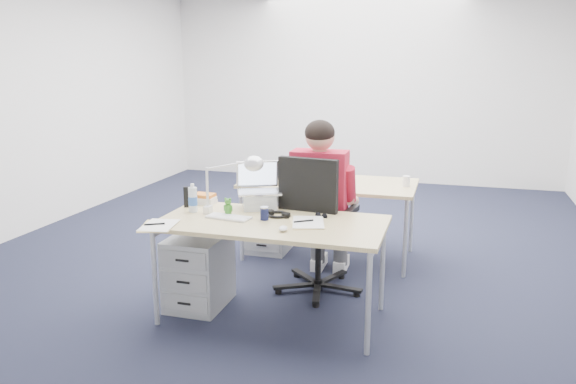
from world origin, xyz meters
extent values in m
plane|color=black|center=(0.00, 0.00, 0.00)|extent=(7.00, 7.00, 0.00)
cube|color=silver|center=(0.00, 3.50, 1.40)|extent=(6.00, 0.02, 2.80)
cube|color=silver|center=(0.00, -3.50, 1.40)|extent=(6.00, 0.02, 2.80)
cube|color=silver|center=(-3.00, 0.00, 1.40)|extent=(0.02, 7.00, 2.80)
cube|color=tan|center=(0.21, -1.57, 0.71)|extent=(1.60, 0.80, 0.03)
cylinder|color=#B7BABC|center=(-0.54, -1.92, 0.35)|extent=(0.04, 0.04, 0.70)
cylinder|color=#B7BABC|center=(0.96, -1.92, 0.35)|extent=(0.04, 0.04, 0.70)
cylinder|color=#B7BABC|center=(-0.54, -1.22, 0.35)|extent=(0.04, 0.04, 0.70)
cylinder|color=#B7BABC|center=(0.96, -1.22, 0.35)|extent=(0.04, 0.04, 0.70)
cube|color=tan|center=(0.31, -0.16, 0.71)|extent=(1.60, 0.80, 0.03)
cylinder|color=#B7BABC|center=(-0.44, -0.51, 0.35)|extent=(0.04, 0.04, 0.70)
cylinder|color=#B7BABC|center=(1.06, -0.51, 0.35)|extent=(0.04, 0.04, 0.70)
cylinder|color=#B7BABC|center=(-0.44, 0.19, 0.35)|extent=(0.04, 0.04, 0.70)
cylinder|color=#B7BABC|center=(1.06, 0.19, 0.35)|extent=(0.04, 0.04, 0.70)
cylinder|color=black|center=(0.41, -0.99, 0.28)|extent=(0.05, 0.05, 0.44)
cube|color=black|center=(0.41, -0.99, 0.51)|extent=(0.54, 0.54, 0.08)
cube|color=black|center=(0.38, -1.23, 0.86)|extent=(0.47, 0.11, 0.55)
cube|color=#B31931|center=(0.41, -0.98, 0.85)|extent=(0.44, 0.24, 0.60)
sphere|color=tan|center=(0.41, -0.98, 1.27)|extent=(0.23, 0.23, 0.23)
cube|color=#9EA1A3|center=(-0.39, -1.53, 0.28)|extent=(0.40, 0.50, 0.55)
cube|color=#9EA1A3|center=(-0.29, -0.12, 0.28)|extent=(0.40, 0.50, 0.55)
cube|color=white|center=(-0.11, -1.59, 0.74)|extent=(0.34, 0.18, 0.02)
ellipsoid|color=white|center=(0.36, -1.77, 0.75)|extent=(0.07, 0.10, 0.03)
cylinder|color=#141940|center=(0.15, -1.55, 0.78)|extent=(0.07, 0.07, 0.10)
cylinder|color=silver|center=(-0.43, -1.50, 0.84)|extent=(0.08, 0.08, 0.21)
cube|color=silver|center=(-0.46, -1.24, 0.77)|extent=(0.18, 0.14, 0.08)
cube|color=black|center=(-0.54, -1.39, 0.81)|extent=(0.05, 0.04, 0.16)
cube|color=#E0C582|center=(-0.50, -1.92, 0.73)|extent=(0.27, 0.34, 0.01)
cube|color=#E0C582|center=(0.46, -1.56, 0.74)|extent=(0.30, 0.36, 0.01)
cylinder|color=white|center=(1.02, -0.15, 0.78)|extent=(0.08, 0.08, 0.09)
cube|color=white|center=(0.04, -0.10, 0.73)|extent=(0.25, 0.32, 0.01)
camera|label=1|loc=(1.40, -5.19, 1.83)|focal=35.00mm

